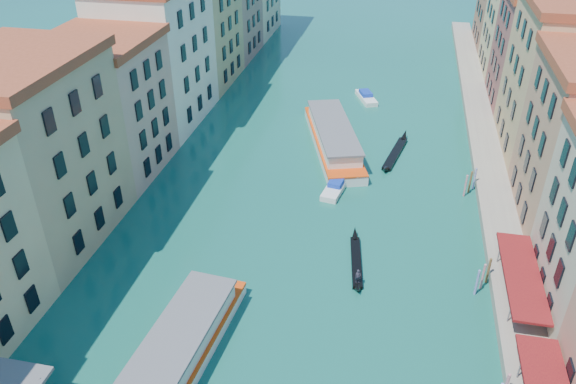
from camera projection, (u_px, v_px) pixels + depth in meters
The scene contains 10 objects.
left_bank_palazzos at pixel (139, 72), 77.32m from camera, with size 12.80×128.40×21.00m.
right_bank_palazzos at pixel (571, 104), 67.83m from camera, with size 12.80×128.40×21.00m.
quay at pixel (488, 164), 74.07m from camera, with size 4.00×140.00×1.00m, color gray.
mooring_poles_right at pixel (495, 369), 43.98m from camera, with size 1.44×54.24×3.20m.
vaporetto_near at pixel (173, 358), 44.82m from camera, with size 6.50×21.07×3.09m.
vaporetto_far at pixel (333, 137), 78.69m from camera, with size 11.69×22.88×3.33m.
gondola_fore at pixel (356, 261), 57.00m from camera, with size 2.24×10.56×2.11m.
gondola_far at pixel (396, 152), 77.28m from camera, with size 3.51×12.72×1.81m.
motorboat_mid at pixel (336, 186), 69.23m from camera, with size 3.00×6.55×1.31m.
motorboat_far at pixel (366, 97), 94.02m from camera, with size 4.33×6.71×1.33m.
Camera 1 is at (9.38, -4.03, 36.21)m, focal length 35.00 mm.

